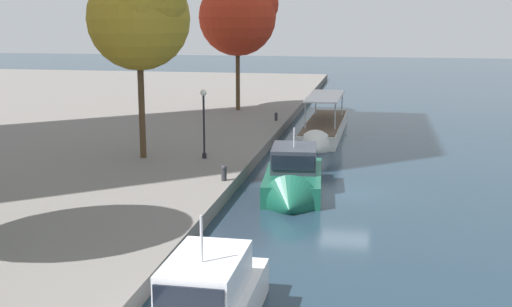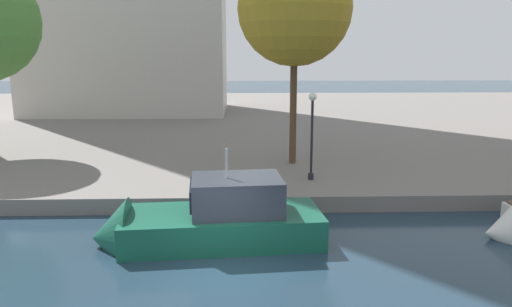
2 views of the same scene
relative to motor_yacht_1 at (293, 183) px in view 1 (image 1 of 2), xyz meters
name	(u,v)px [view 1 (image 1 of 2)]	position (x,y,z in m)	size (l,w,h in m)	color
ground_plane	(346,193)	(0.81, -2.63, -0.60)	(220.00, 220.00, 0.00)	#1E3342
motor_yacht_1	(293,183)	(0.00, 0.00, 0.00)	(7.97, 3.37, 4.31)	#14513D
tour_boat_2	(323,132)	(16.29, -0.16, -0.23)	(13.52, 2.79, 3.93)	silver
mooring_bollard_0	(224,172)	(-0.46, 3.45, 0.52)	(0.30, 0.30, 0.81)	#2D2D33
mooring_bollard_1	(276,116)	(19.14, 3.81, 0.44)	(0.27, 0.27, 0.66)	#2D2D33
lamp_post	(204,118)	(4.52, 5.79, 2.45)	(0.37, 0.37, 4.02)	black
tree_1	(141,15)	(3.81, 9.10, 8.28)	(5.80, 5.87, 10.89)	#4C3823
tree_2	(239,15)	(24.30, 7.82, 8.20)	(6.61, 6.72, 11.36)	#4C3823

